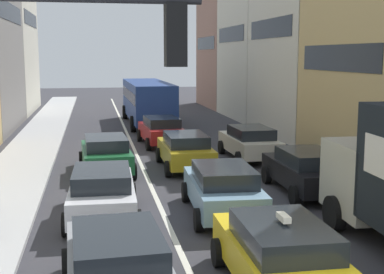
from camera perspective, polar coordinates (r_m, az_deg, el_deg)
name	(u,v)px	position (r m, az deg, el deg)	size (l,w,h in m)	color
sidewalk_left	(34,147)	(28.10, -16.66, -1.01)	(2.60, 64.00, 0.14)	#B7B7B7
lane_stripe_left	(132,145)	(28.02, -6.44, -0.85)	(0.16, 60.00, 0.01)	silver
lane_stripe_right	(196,143)	(28.46, 0.40, -0.65)	(0.16, 60.00, 0.01)	silver
building_row_right	(329,38)	(32.20, 14.55, 10.30)	(7.20, 43.90, 13.31)	#936B5B
traffic_light_pole	(32,122)	(7.24, -16.80, 1.51)	(3.58, 0.38, 5.50)	#2D2D33
taxi_centre_lane_front	(280,255)	(10.83, 9.45, -12.36)	(2.13, 4.34, 1.66)	yellow
sedan_left_lane_front	(117,266)	(10.27, -8.06, -13.53)	(2.22, 4.38, 1.49)	gray
sedan_centre_lane_second	(223,188)	(15.70, 3.33, -5.54)	(2.25, 4.39, 1.49)	#759EB7
wagon_left_lane_second	(102,192)	(15.54, -9.63, -5.81)	(2.16, 4.35, 1.49)	silver
hatchback_centre_lane_third	(185,150)	(21.96, -0.72, -1.38)	(2.06, 4.30, 1.49)	#B29319
sedan_left_lane_third	(106,153)	(21.45, -9.24, -1.74)	(2.22, 4.38, 1.49)	#19592D
coupe_centre_lane_fourth	(161,130)	(27.76, -3.33, 0.75)	(2.28, 4.40, 1.49)	#A51E1E
sedan_right_lane_behind_truck	(306,170)	(18.56, 12.17, -3.48)	(2.12, 4.33, 1.49)	black
wagon_right_lane_far	(250,142)	(24.11, 6.24, -0.52)	(2.12, 4.33, 1.49)	beige
bus_mid_queue_primary	(147,99)	(35.81, -4.83, 4.10)	(2.89, 10.53, 2.90)	navy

